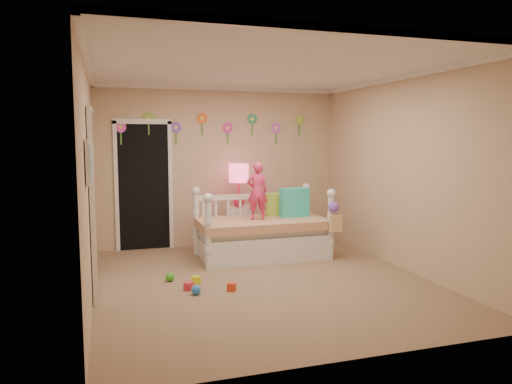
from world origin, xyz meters
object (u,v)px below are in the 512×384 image
object	(u,v)px
daybed	(262,223)
nightstand	(239,227)
table_lamp	(239,178)
child	(257,191)

from	to	relation	value
daybed	nightstand	distance (m)	0.76
daybed	table_lamp	bearing A→B (deg)	102.21
daybed	nightstand	size ratio (longest dim) A/B	2.87
daybed	table_lamp	xyz separation A→B (m)	(-0.16, 0.72, 0.61)
table_lamp	nightstand	bearing A→B (deg)	-90.00
daybed	child	world-z (taller)	child
daybed	child	size ratio (longest dim) A/B	2.27
child	nightstand	distance (m)	1.02
child	nightstand	size ratio (longest dim) A/B	1.27
daybed	table_lamp	distance (m)	0.96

